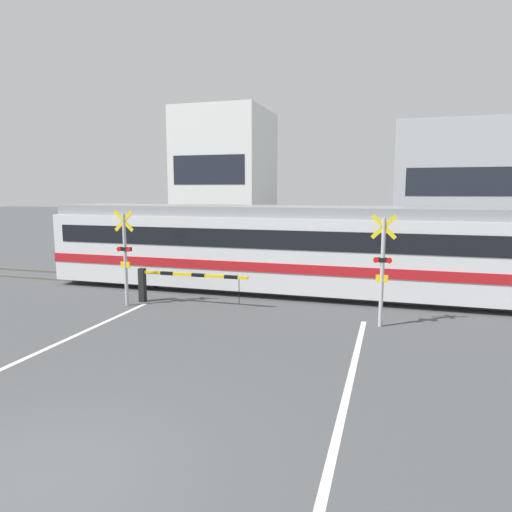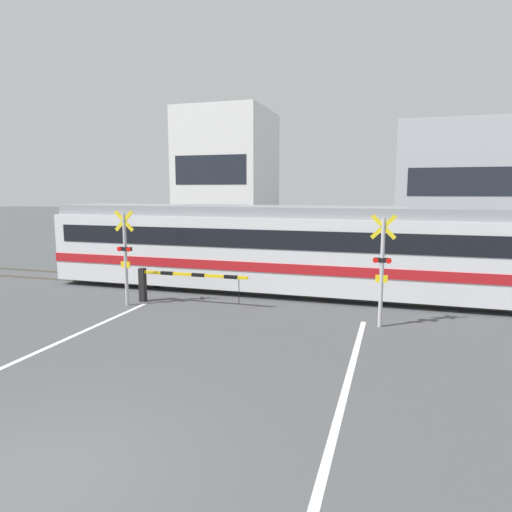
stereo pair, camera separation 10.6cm
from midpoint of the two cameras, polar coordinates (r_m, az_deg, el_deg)
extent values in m
plane|color=#4C4F51|center=(7.08, -25.93, -24.18)|extent=(160.00, 160.00, 0.00)
cube|color=#5B564C|center=(16.30, 1.28, -4.74)|extent=(50.00, 0.10, 0.08)
cube|color=#5B564C|center=(17.66, 2.53, -3.73)|extent=(50.00, 0.10, 0.08)
cube|color=white|center=(7.58, 9.72, -21.08)|extent=(0.14, 12.58, 0.01)
cube|color=silver|center=(16.33, 8.78, 0.39)|extent=(20.81, 2.93, 2.54)
cube|color=gray|center=(16.20, 8.89, 5.48)|extent=(20.60, 2.58, 0.36)
cube|color=red|center=(16.39, 8.75, -0.93)|extent=(20.83, 2.99, 0.32)
cube|color=black|center=(16.26, 8.82, 2.39)|extent=(19.98, 2.97, 0.64)
cube|color=black|center=(20.48, -21.45, 3.10)|extent=(0.03, 2.05, 0.80)
cylinder|color=black|center=(17.91, -12.56, -2.64)|extent=(0.76, 0.12, 0.76)
cylinder|color=black|center=(19.15, -10.46, -1.88)|extent=(0.76, 0.12, 0.76)
cube|color=black|center=(15.72, -14.21, -3.53)|extent=(0.20, 0.20, 1.13)
cube|color=yellow|center=(14.78, -8.08, -2.35)|extent=(3.71, 0.09, 0.09)
cube|color=black|center=(15.19, -11.26, -2.14)|extent=(0.45, 0.10, 0.10)
cube|color=black|center=(14.70, -7.42, -2.39)|extent=(0.45, 0.10, 0.10)
cube|color=black|center=(14.29, -3.34, -2.64)|extent=(0.45, 0.10, 0.10)
cylinder|color=black|center=(14.29, -2.35, -4.49)|extent=(0.02, 0.02, 0.80)
cube|color=black|center=(19.54, 15.16, -1.28)|extent=(0.20, 0.20, 1.13)
cube|color=yellow|center=(19.61, 9.79, 0.23)|extent=(3.71, 0.09, 0.09)
cube|color=black|center=(19.52, 12.49, 0.12)|extent=(0.45, 0.10, 0.10)
cube|color=black|center=(19.64, 9.25, 0.25)|extent=(0.45, 0.10, 0.10)
cube|color=black|center=(19.81, 6.06, 0.38)|extent=(0.45, 0.10, 0.10)
cylinder|color=black|center=(19.93, 5.30, -0.88)|extent=(0.02, 0.02, 0.80)
cylinder|color=#B2B2B7|center=(15.14, -16.21, -0.50)|extent=(0.11, 0.11, 2.97)
cube|color=yellow|center=(15.01, -16.40, 4.22)|extent=(0.68, 0.04, 0.68)
cube|color=yellow|center=(15.01, -16.40, 4.22)|extent=(0.68, 0.04, 0.68)
cube|color=black|center=(15.09, -16.26, 0.84)|extent=(0.44, 0.12, 0.12)
cylinder|color=red|center=(15.12, -16.95, 0.83)|extent=(0.15, 0.03, 0.15)
cylinder|color=red|center=(14.94, -15.87, 0.79)|extent=(0.15, 0.03, 0.15)
cube|color=yellow|center=(15.15, -16.22, -1.06)|extent=(0.32, 0.03, 0.20)
cylinder|color=#B2B2B7|center=(12.73, 15.26, -2.07)|extent=(0.11, 0.11, 2.97)
cube|color=yellow|center=(12.57, 15.47, 3.54)|extent=(0.68, 0.04, 0.68)
cube|color=yellow|center=(12.57, 15.47, 3.54)|extent=(0.68, 0.04, 0.68)
cube|color=black|center=(12.67, 15.32, -0.48)|extent=(0.44, 0.12, 0.12)
cylinder|color=red|center=(12.60, 14.54, -0.50)|extent=(0.15, 0.03, 0.15)
cylinder|color=red|center=(12.60, 16.08, -0.56)|extent=(0.15, 0.03, 0.15)
cube|color=yellow|center=(12.74, 15.23, -2.74)|extent=(0.32, 0.03, 0.20)
cylinder|color=brown|center=(21.60, 4.69, -0.60)|extent=(0.13, 0.13, 0.78)
cylinder|color=brown|center=(21.57, 5.05, -0.62)|extent=(0.13, 0.13, 0.78)
cube|color=navy|center=(21.49, 4.90, 1.23)|extent=(0.38, 0.22, 0.62)
sphere|color=tan|center=(21.44, 4.91, 2.34)|extent=(0.21, 0.21, 0.21)
cube|color=white|center=(31.74, -3.85, 9.67)|extent=(5.63, 6.26, 8.99)
cube|color=#1E232D|center=(28.84, -6.09, 10.68)|extent=(4.73, 0.03, 1.80)
cube|color=#B2B7BC|center=(29.94, 24.35, 7.65)|extent=(7.89, 6.26, 7.53)
cube|color=#1E232D|center=(26.83, 25.26, 8.41)|extent=(6.63, 0.03, 1.51)
camera|label=1|loc=(0.05, -90.21, -0.03)|focal=32.00mm
camera|label=2|loc=(0.05, 89.79, 0.03)|focal=32.00mm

